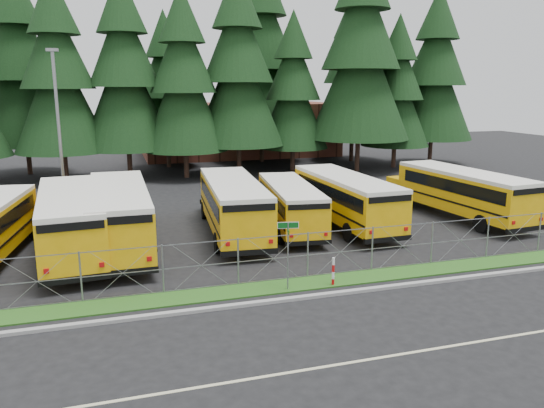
{
  "coord_description": "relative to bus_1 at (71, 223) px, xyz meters",
  "views": [
    {
      "loc": [
        -8.66,
        -20.86,
        7.93
      ],
      "look_at": [
        -1.04,
        4.0,
        2.14
      ],
      "focal_mm": 35.0,
      "sensor_mm": 36.0,
      "label": 1
    }
  ],
  "objects": [
    {
      "name": "conifer_2",
      "position": [
        -1.7,
        21.68,
        7.0
      ],
      "size": [
        7.73,
        7.73,
        17.08
      ],
      "primitive_type": null,
      "color": "black",
      "rests_on": "ground"
    },
    {
      "name": "conifer_12",
      "position": [
        17.65,
        28.35,
        9.07
      ],
      "size": [
        9.6,
        9.6,
        21.24
      ],
      "primitive_type": null,
      "color": "black",
      "rests_on": "ground"
    },
    {
      "name": "chainlink_fence",
      "position": [
        10.69,
        -6.41,
        -0.55
      ],
      "size": [
        44.0,
        0.1,
        2.0
      ],
      "primitive_type": null,
      "color": "gray",
      "rests_on": "ground"
    },
    {
      "name": "road_lane_line",
      "position": [
        10.69,
        -13.41,
        -1.54
      ],
      "size": [
        50.0,
        0.12,
        0.01
      ],
      "primitive_type": "cube",
      "color": "beige",
      "rests_on": "ground"
    },
    {
      "name": "bus_6",
      "position": [
        14.73,
        1.21,
        -0.07
      ],
      "size": [
        2.94,
        11.35,
        2.96
      ],
      "primitive_type": null,
      "rotation": [
        0.0,
        0.0,
        0.02
      ],
      "color": "#DB9E06",
      "rests_on": "ground"
    },
    {
      "name": "light_standard",
      "position": [
        -0.9,
        8.91,
        3.96
      ],
      "size": [
        0.7,
        0.35,
        10.14
      ],
      "color": "gray",
      "rests_on": "ground"
    },
    {
      "name": "conifer_4",
      "position": [
        8.41,
        20.42,
        6.63
      ],
      "size": [
        7.39,
        7.39,
        16.34
      ],
      "primitive_type": null,
      "color": "black",
      "rests_on": "ground"
    },
    {
      "name": "brick_building",
      "position": [
        16.69,
        34.59,
        1.45
      ],
      "size": [
        22.0,
        10.0,
        6.0
      ],
      "primitive_type": "cube",
      "color": "brown",
      "rests_on": "ground"
    },
    {
      "name": "conifer_5",
      "position": [
        13.34,
        20.98,
        7.59
      ],
      "size": [
        8.26,
        8.26,
        18.28
      ],
      "primitive_type": null,
      "color": "black",
      "rests_on": "ground"
    },
    {
      "name": "conifer_6",
      "position": [
        18.77,
        21.6,
        5.85
      ],
      "size": [
        6.69,
        6.69,
        14.8
      ],
      "primitive_type": null,
      "color": "black",
      "rests_on": "ground"
    },
    {
      "name": "bus_east",
      "position": [
        22.28,
        0.76,
        -0.06
      ],
      "size": [
        3.71,
        11.53,
        2.97
      ],
      "primitive_type": null,
      "rotation": [
        0.0,
        0.0,
        0.09
      ],
      "color": "#DB9E06",
      "rests_on": "ground"
    },
    {
      "name": "conifer_7",
      "position": [
        24.63,
        19.56,
        8.89
      ],
      "size": [
        9.44,
        9.44,
        20.87
      ],
      "primitive_type": null,
      "color": "black",
      "rests_on": "ground"
    },
    {
      "name": "curb",
      "position": [
        10.69,
        -8.51,
        -1.49
      ],
      "size": [
        50.0,
        0.25,
        0.12
      ],
      "primitive_type": "cube",
      "color": "gray",
      "rests_on": "ground"
    },
    {
      "name": "bus_4",
      "position": [
        8.2,
        1.24,
        -0.03
      ],
      "size": [
        3.64,
        11.71,
        3.02
      ],
      "primitive_type": null,
      "rotation": [
        0.0,
        0.0,
        -0.08
      ],
      "color": "#DB9E06",
      "rests_on": "ground"
    },
    {
      "name": "conifer_3",
      "position": [
        3.62,
        21.79,
        7.17
      ],
      "size": [
        7.88,
        7.88,
        17.44
      ],
      "primitive_type": null,
      "color": "black",
      "rests_on": "ground"
    },
    {
      "name": "grass_verge",
      "position": [
        10.69,
        -7.11,
        -1.52
      ],
      "size": [
        50.0,
        1.4,
        0.06
      ],
      "primitive_type": "cube",
      "color": "#204F16",
      "rests_on": "ground"
    },
    {
      "name": "bus_1",
      "position": [
        0.0,
        0.0,
        0.0
      ],
      "size": [
        3.68,
        11.97,
        3.09
      ],
      "primitive_type": null,
      "rotation": [
        0.0,
        0.0,
        0.08
      ],
      "color": "#DB9E06",
      "rests_on": "ground"
    },
    {
      "name": "bus_2",
      "position": [
        2.25,
        0.35,
        0.04
      ],
      "size": [
        2.88,
        12.07,
        3.16
      ],
      "primitive_type": null,
      "rotation": [
        0.0,
        0.0,
        -0.0
      ],
      "color": "#DB9E06",
      "rests_on": "ground"
    },
    {
      "name": "ground",
      "position": [
        10.69,
        -5.41,
        -1.55
      ],
      "size": [
        120.0,
        120.0,
        0.0
      ],
      "primitive_type": "plane",
      "color": "black",
      "rests_on": "ground"
    },
    {
      "name": "conifer_8",
      "position": [
        29.08,
        20.49,
        5.81
      ],
      "size": [
        6.66,
        6.66,
        14.72
      ],
      "primitive_type": null,
      "color": "black",
      "rests_on": "ground"
    },
    {
      "name": "conifer_10",
      "position": [
        -5.17,
        26.59,
        7.76
      ],
      "size": [
        8.42,
        8.42,
        18.61
      ],
      "primitive_type": null,
      "color": "black",
      "rests_on": "ground"
    },
    {
      "name": "street_sign",
      "position": [
        8.43,
        -7.52,
        0.49
      ],
      "size": [
        0.83,
        0.55,
        2.81
      ],
      "color": "gray",
      "rests_on": "ground"
    },
    {
      "name": "conifer_13",
      "position": [
        27.14,
        26.16,
        7.57
      ],
      "size": [
        8.24,
        8.24,
        18.23
      ],
      "primitive_type": null,
      "color": "black",
      "rests_on": "ground"
    },
    {
      "name": "bus_5",
      "position": [
        11.52,
        1.37,
        -0.23
      ],
      "size": [
        3.55,
        10.22,
        2.62
      ],
      "primitive_type": null,
      "rotation": [
        0.0,
        0.0,
        -0.12
      ],
      "color": "#DB9E06",
      "rests_on": "ground"
    },
    {
      "name": "striped_bollard",
      "position": [
        10.34,
        -7.59,
        -0.95
      ],
      "size": [
        0.11,
        0.11,
        1.2
      ],
      "primitive_type": "cylinder",
      "color": "#B20C0C",
      "rests_on": "ground"
    },
    {
      "name": "conifer_9",
      "position": [
        33.98,
        21.6,
        7.32
      ],
      "size": [
        8.02,
        8.02,
        17.73
      ],
      "primitive_type": null,
      "color": "black",
      "rests_on": "ground"
    },
    {
      "name": "conifer_11",
      "position": [
        7.61,
        27.25,
        6.01
      ],
      "size": [
        6.83,
        6.83,
        15.11
      ],
      "primitive_type": null,
      "color": "black",
      "rests_on": "ground"
    }
  ]
}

